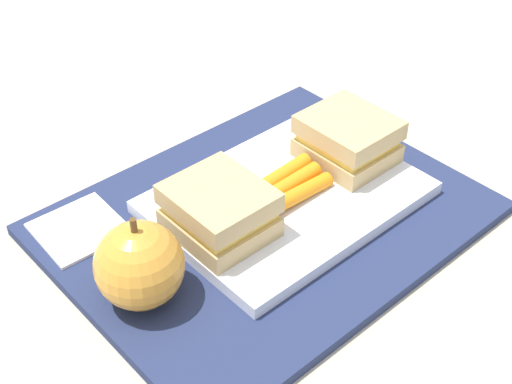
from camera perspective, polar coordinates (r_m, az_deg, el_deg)
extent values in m
plane|color=#B7AD99|center=(0.64, 0.84, -2.48)|extent=(2.40, 2.40, 0.00)
cube|color=navy|center=(0.63, 0.84, -2.14)|extent=(0.36, 0.28, 0.01)
cube|color=white|center=(0.64, 2.50, -0.42)|extent=(0.23, 0.17, 0.01)
cube|color=tan|center=(0.68, 7.31, 3.35)|extent=(0.07, 0.08, 0.02)
cube|color=#F4CC4C|center=(0.67, 7.40, 4.26)|extent=(0.07, 0.07, 0.01)
cube|color=tan|center=(0.66, 7.49, 5.19)|extent=(0.07, 0.08, 0.02)
cube|color=tan|center=(0.59, -2.93, -2.47)|extent=(0.07, 0.08, 0.02)
cube|color=#F4CC4C|center=(0.58, -2.97, -1.51)|extent=(0.07, 0.07, 0.01)
cube|color=tan|center=(0.57, -3.01, -0.52)|extent=(0.07, 0.08, 0.02)
cylinder|color=orange|center=(0.64, 1.71, 1.12)|extent=(0.08, 0.01, 0.02)
cylinder|color=orange|center=(0.63, 2.52, 0.44)|extent=(0.08, 0.01, 0.02)
cylinder|color=orange|center=(0.62, 3.44, -0.18)|extent=(0.08, 0.01, 0.02)
sphere|color=gold|center=(0.54, -9.37, -5.83)|extent=(0.07, 0.07, 0.07)
cylinder|color=brown|center=(0.51, -9.82, -2.69)|extent=(0.01, 0.01, 0.01)
cube|color=white|center=(0.63, -14.02, -2.90)|extent=(0.07, 0.07, 0.00)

